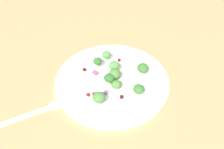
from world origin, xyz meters
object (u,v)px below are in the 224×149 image
plate (112,80)px  broccoli_floret_2 (107,55)px  broccoli_floret_1 (109,80)px  fork (30,114)px  broccoli_floret_0 (143,68)px

plate → broccoli_floret_2: broccoli_floret_2 is taller
broccoli_floret_1 → fork: (-17.55, 7.51, -3.01)cm
plate → broccoli_floret_1: size_ratio=10.94×
broccoli_floret_0 → broccoli_floret_1: (-8.55, 3.42, -0.26)cm
fork → broccoli_floret_1: bearing=-23.2°
plate → fork: (-19.78, 6.31, -0.61)cm
broccoli_floret_1 → broccoli_floret_0: bearing=-21.8°
broccoli_floret_2 → fork: (-24.12, 0.19, -2.73)cm
plate → fork: bearing=162.3°
fork → broccoli_floret_2: bearing=-0.5°
fork → broccoli_floret_0: bearing=-22.7°
plate → broccoli_floret_0: 8.26cm
broccoli_floret_2 → fork: broccoli_floret_2 is taller
broccoli_floret_0 → broccoli_floret_1: size_ratio=1.10×
broccoli_floret_0 → broccoli_floret_1: broccoli_floret_0 is taller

